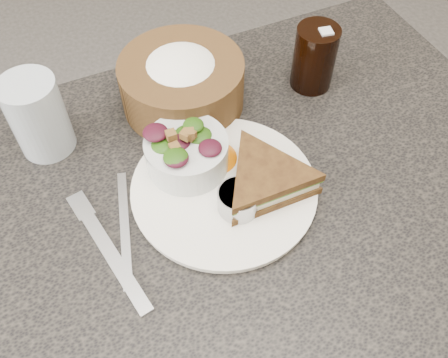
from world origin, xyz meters
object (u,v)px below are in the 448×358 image
at_px(cola_glass, 315,55).
at_px(dressing_ramekin, 238,200).
at_px(dinner_plate, 224,189).
at_px(sandwich, 265,179).
at_px(dining_table, 229,301).
at_px(bread_basket, 182,77).
at_px(water_glass, 38,116).
at_px(salad_bowl, 186,149).

bearing_deg(cola_glass, dressing_ramekin, -140.37).
distance_m(dinner_plate, sandwich, 0.07).
bearing_deg(dinner_plate, dining_table, -78.84).
bearing_deg(cola_glass, dining_table, -144.13).
xyz_separation_m(dining_table, dinner_plate, (-0.00, 0.02, 0.38)).
distance_m(dining_table, dressing_ramekin, 0.41).
xyz_separation_m(sandwich, bread_basket, (-0.04, 0.23, 0.02)).
height_order(dinner_plate, water_glass, water_glass).
distance_m(dinner_plate, salad_bowl, 0.08).
height_order(salad_bowl, cola_glass, cola_glass).
distance_m(dining_table, sandwich, 0.41).
bearing_deg(water_glass, sandwich, -40.37).
distance_m(dining_table, cola_glass, 0.52).
bearing_deg(dinner_plate, dressing_ramekin, -85.67).
bearing_deg(bread_basket, water_glass, 179.59).
bearing_deg(dining_table, bread_basket, 86.96).
height_order(dinner_plate, sandwich, sandwich).
relative_size(dining_table, sandwich, 6.00).
relative_size(dressing_ramekin, bread_basket, 0.29).
bearing_deg(salad_bowl, water_glass, 142.66).
xyz_separation_m(dining_table, salad_bowl, (-0.04, 0.08, 0.42)).
distance_m(sandwich, salad_bowl, 0.12).
xyz_separation_m(dinner_plate, water_glass, (-0.22, 0.20, 0.06)).
bearing_deg(salad_bowl, dressing_ramekin, -70.63).
xyz_separation_m(dressing_ramekin, cola_glass, (0.23, 0.19, 0.03)).
height_order(dining_table, cola_glass, cola_glass).
relative_size(dining_table, bread_basket, 4.90).
height_order(dinner_plate, dressing_ramekin, dressing_ramekin).
xyz_separation_m(salad_bowl, bread_basket, (0.05, 0.14, 0.01)).
xyz_separation_m(dressing_ramekin, water_glass, (-0.22, 0.24, 0.03)).
distance_m(dining_table, water_glass, 0.54).
relative_size(dinner_plate, bread_basket, 1.33).
distance_m(dining_table, salad_bowl, 0.43).
bearing_deg(dinner_plate, bread_basket, 85.72).
relative_size(dinner_plate, cola_glass, 2.18).
distance_m(cola_glass, water_glass, 0.46).
xyz_separation_m(sandwich, dressing_ramekin, (-0.05, -0.01, -0.00)).
xyz_separation_m(cola_glass, water_glass, (-0.45, 0.05, 0.00)).
height_order(sandwich, water_glass, water_glass).
height_order(dinner_plate, salad_bowl, salad_bowl).
bearing_deg(bread_basket, sandwich, -80.54).
bearing_deg(dressing_ramekin, cola_glass, 39.63).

